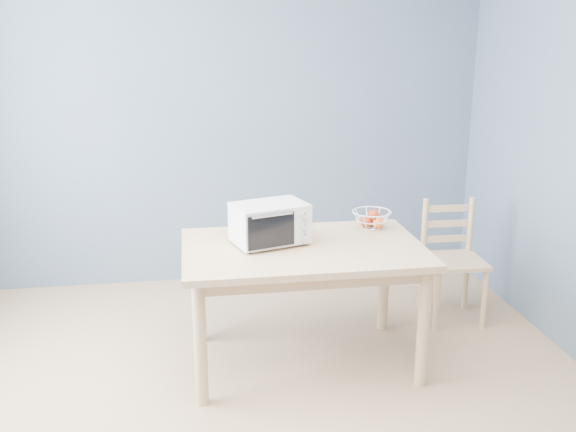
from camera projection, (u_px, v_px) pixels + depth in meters
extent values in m
cube|color=slate|center=(226.00, 119.00, 4.94)|extent=(4.00, 0.01, 2.60)
cube|color=tan|center=(303.00, 249.00, 3.74)|extent=(1.40, 0.90, 0.04)
cylinder|color=tan|center=(200.00, 345.00, 3.40)|extent=(0.07, 0.07, 0.71)
cylinder|color=tan|center=(423.00, 328.00, 3.59)|extent=(0.07, 0.07, 0.71)
cylinder|color=tan|center=(197.00, 291.00, 4.10)|extent=(0.07, 0.07, 0.71)
cylinder|color=tan|center=(384.00, 279.00, 4.29)|extent=(0.07, 0.07, 0.71)
cube|color=silver|center=(270.00, 223.00, 3.74)|extent=(0.48, 0.39, 0.23)
cube|color=black|center=(261.00, 224.00, 3.71)|extent=(0.33, 0.31, 0.18)
cube|color=black|center=(271.00, 231.00, 3.59)|extent=(0.27, 0.09, 0.19)
cylinder|color=silver|center=(272.00, 215.00, 3.55)|extent=(0.24, 0.09, 0.01)
cube|color=silver|center=(303.00, 226.00, 3.68)|extent=(0.11, 0.04, 0.21)
cylinder|color=black|center=(249.00, 252.00, 3.60)|extent=(0.02, 0.02, 0.01)
cylinder|color=black|center=(305.00, 244.00, 3.75)|extent=(0.02, 0.02, 0.01)
cylinder|color=black|center=(235.00, 242.00, 3.79)|extent=(0.02, 0.02, 0.01)
cylinder|color=black|center=(289.00, 234.00, 3.94)|extent=(0.02, 0.02, 0.01)
cylinder|color=silver|center=(304.00, 215.00, 3.65)|extent=(0.04, 0.03, 0.04)
cylinder|color=silver|center=(304.00, 226.00, 3.67)|extent=(0.04, 0.03, 0.04)
cylinder|color=silver|center=(304.00, 237.00, 3.69)|extent=(0.04, 0.03, 0.04)
torus|color=white|center=(372.00, 212.00, 4.03)|extent=(0.26, 0.26, 0.01)
torus|color=white|center=(371.00, 220.00, 4.04)|extent=(0.20, 0.20, 0.01)
torus|color=white|center=(371.00, 228.00, 4.06)|extent=(0.12, 0.12, 0.01)
sphere|color=red|center=(366.00, 222.00, 4.05)|extent=(0.08, 0.08, 0.08)
sphere|color=orange|center=(378.00, 223.00, 4.04)|extent=(0.07, 0.07, 0.07)
sphere|color=tan|center=(370.00, 220.00, 4.10)|extent=(0.07, 0.07, 0.07)
sphere|color=red|center=(373.00, 215.00, 4.03)|extent=(0.07, 0.07, 0.07)
cube|color=tan|center=(454.00, 261.00, 4.41)|extent=(0.41, 0.41, 0.03)
cylinder|color=tan|center=(437.00, 302.00, 4.29)|extent=(0.04, 0.04, 0.42)
cylinder|color=tan|center=(484.00, 300.00, 4.33)|extent=(0.04, 0.04, 0.42)
cylinder|color=tan|center=(421.00, 283.00, 4.61)|extent=(0.04, 0.04, 0.42)
cylinder|color=tan|center=(466.00, 281.00, 4.65)|extent=(0.04, 0.04, 0.42)
cylinder|color=tan|center=(425.00, 228.00, 4.50)|extent=(0.04, 0.04, 0.42)
cylinder|color=tan|center=(470.00, 226.00, 4.53)|extent=(0.04, 0.04, 0.42)
cube|color=tan|center=(447.00, 239.00, 4.54)|extent=(0.33, 0.03, 0.05)
cube|color=tan|center=(448.00, 224.00, 4.51)|extent=(0.33, 0.03, 0.05)
cube|color=tan|center=(449.00, 208.00, 4.48)|extent=(0.33, 0.03, 0.05)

